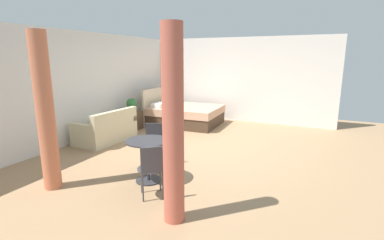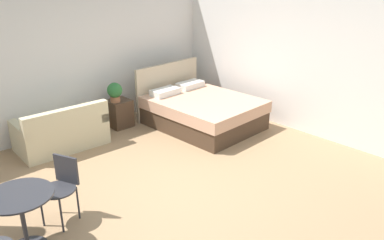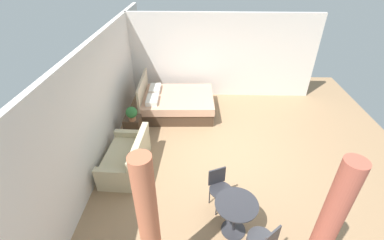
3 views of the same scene
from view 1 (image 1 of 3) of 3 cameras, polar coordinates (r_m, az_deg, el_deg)
ground_plane at (r=6.67m, az=1.65°, el=-5.51°), size 9.38×8.91×0.02m
wall_back at (r=8.02m, az=-18.21°, el=6.77°), size 9.38×0.12×2.68m
wall_right at (r=9.39m, az=9.50°, el=7.96°), size 0.12×5.91×2.68m
bed at (r=8.86m, az=-1.64°, el=1.14°), size 1.73×2.15×1.10m
couch at (r=7.35m, az=-16.80°, el=-2.04°), size 1.50×0.90×0.80m
nightstand at (r=8.40m, az=-11.79°, el=-0.01°), size 0.41×0.42×0.54m
potted_plant at (r=8.21m, az=-12.10°, el=3.10°), size 0.29×0.29×0.38m
balcony_table at (r=4.79m, az=-8.88°, el=-6.49°), size 0.73×0.73×0.72m
cafe_chair_near_window at (r=5.38m, az=-7.64°, el=-4.17°), size 0.56×0.56×0.83m
cafe_chair_near_couch at (r=4.20m, az=-8.07°, el=-9.21°), size 0.58×0.58×0.83m
curtain_left at (r=3.41m, az=-3.82°, el=-1.57°), size 0.26×0.26×2.44m
curtain_right at (r=4.86m, az=-27.42°, el=1.27°), size 0.27×0.27×2.44m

